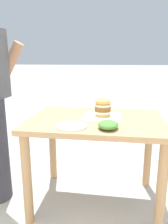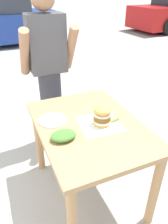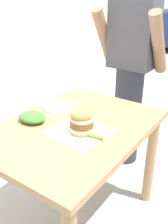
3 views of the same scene
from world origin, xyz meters
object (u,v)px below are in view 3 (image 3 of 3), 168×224
side_salad (32,117)px  pickle_spear (95,136)px  patio_table (75,144)px  sandwich (82,120)px  side_plate_with_forks (59,106)px  diner_across_table (130,69)px

side_salad → pickle_spear: bearing=6.6°
patio_table → side_salad: size_ratio=5.93×
sandwich → patio_table: bearing=153.0°
sandwich → side_plate_with_forks: sandwich is taller
side_salad → diner_across_table: bearing=79.9°
patio_table → side_salad: side_salad is taller
patio_table → side_plate_with_forks: size_ratio=4.85×
patio_table → diner_across_table: diner_across_table is taller
pickle_spear → patio_table: bearing=163.6°
patio_table → pickle_spear: (0.18, -0.05, 0.15)m
side_salad → diner_across_table: diner_across_table is taller
pickle_spear → sandwich: bearing=174.2°
sandwich → side_plate_with_forks: size_ratio=0.85×
side_plate_with_forks → diner_across_table: bearing=76.1°
patio_table → side_plate_with_forks: side_plate_with_forks is taller
diner_across_table → side_plate_with_forks: bearing=-103.9°
patio_table → sandwich: bearing=-27.0°
sandwich → pickle_spear: (0.10, -0.01, -0.06)m
pickle_spear → side_plate_with_forks: size_ratio=0.42×
pickle_spear → side_salad: (-0.43, -0.05, 0.01)m
sandwich → diner_across_table: 0.93m
sandwich → pickle_spear: sandwich is taller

